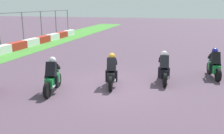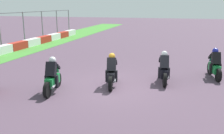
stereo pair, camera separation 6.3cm
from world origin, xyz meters
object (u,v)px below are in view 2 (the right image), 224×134
Objects in this scene: rider_lane_a at (215,66)px; rider_lane_d at (52,78)px; rider_lane_c at (112,73)px; rider_lane_b at (164,70)px.

rider_lane_d is at bearing 110.90° from rider_lane_a.
rider_lane_c is 1.00× the size of rider_lane_d.
rider_lane_b and rider_lane_d have the same top height.
rider_lane_d is (-4.12, 6.86, 0.00)m from rider_lane_a.
rider_lane_a and rider_lane_c have the same top height.
rider_lane_c is (-2.66, 4.66, 0.00)m from rider_lane_a.
rider_lane_c is at bearing 109.62° from rider_lane_a.
rider_lane_c is (-1.16, 2.25, 0.00)m from rider_lane_b.
rider_lane_a is at bearing -66.99° from rider_lane_b.
rider_lane_a is 2.84m from rider_lane_b.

